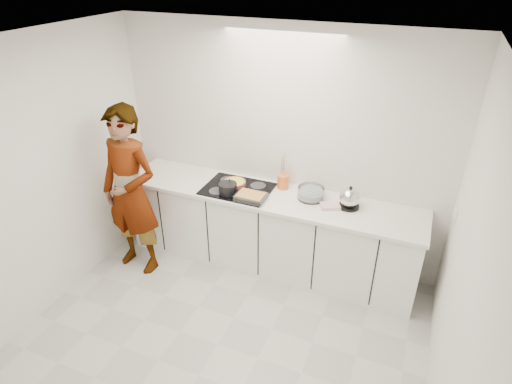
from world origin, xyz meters
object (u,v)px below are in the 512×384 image
at_px(hob, 238,189).
at_px(utensil_crock, 283,181).
at_px(kettle, 350,198).
at_px(tart_dish, 234,183).
at_px(baking_dish, 251,196).
at_px(mixing_bowl, 311,193).
at_px(saucepan, 228,188).
at_px(cook, 130,192).

relative_size(hob, utensil_crock, 4.65).
height_order(hob, kettle, kettle).
bearing_deg(tart_dish, baking_dish, -37.70).
distance_m(baking_dish, mixing_bowl, 0.62).
bearing_deg(saucepan, utensil_crock, 34.81).
height_order(saucepan, utensil_crock, saucepan).
bearing_deg(mixing_bowl, tart_dish, -176.59).
xyz_separation_m(mixing_bowl, cook, (-1.77, -0.65, -0.03)).
bearing_deg(mixing_bowl, cook, -159.78).
height_order(saucepan, baking_dish, saucepan).
bearing_deg(mixing_bowl, utensil_crock, 162.79).
distance_m(tart_dish, cook, 1.10).
bearing_deg(hob, kettle, 4.24).
height_order(tart_dish, saucepan, saucepan).
bearing_deg(cook, tart_dish, 37.99).
bearing_deg(tart_dish, mixing_bowl, 3.41).
relative_size(saucepan, kettle, 0.79).
relative_size(kettle, cook, 0.14).
xyz_separation_m(saucepan, mixing_bowl, (0.84, 0.24, -0.01)).
bearing_deg(hob, saucepan, -113.44).
distance_m(tart_dish, utensil_crock, 0.53).
xyz_separation_m(hob, tart_dish, (-0.07, 0.06, 0.03)).
height_order(hob, utensil_crock, utensil_crock).
height_order(tart_dish, kettle, kettle).
relative_size(tart_dish, baking_dish, 0.88).
xyz_separation_m(hob, mixing_bowl, (0.78, 0.11, 0.05)).
bearing_deg(tart_dish, kettle, 1.24).
distance_m(kettle, cook, 2.26).
relative_size(baking_dish, mixing_bowl, 1.00).
xyz_separation_m(saucepan, baking_dish, (0.28, -0.04, -0.02)).
xyz_separation_m(baking_dish, mixing_bowl, (0.56, 0.27, 0.01)).
xyz_separation_m(tart_dish, saucepan, (0.01, -0.19, 0.03)).
xyz_separation_m(kettle, cook, (-2.17, -0.63, -0.07)).
xyz_separation_m(saucepan, cook, (-0.93, -0.42, -0.04)).
distance_m(hob, mixing_bowl, 0.79).
bearing_deg(tart_dish, saucepan, -86.67).
relative_size(tart_dish, cook, 0.14).
relative_size(saucepan, utensil_crock, 1.30).
bearing_deg(baking_dish, mixing_bowl, 26.08).
height_order(hob, baking_dish, baking_dish).
distance_m(saucepan, kettle, 1.25).
height_order(mixing_bowl, utensil_crock, utensil_crock).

